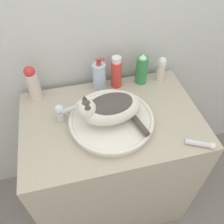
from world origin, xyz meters
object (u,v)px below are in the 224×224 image
at_px(spray_bottle_trigger, 142,70).
at_px(deodorant_stick, 161,68).
at_px(soap_pump_bottle, 99,76).
at_px(cream_tube, 200,144).
at_px(lotion_bottle_white, 33,83).
at_px(faucet, 62,112).
at_px(cat, 109,108).
at_px(shampoo_bottle_tall, 116,73).

bearing_deg(spray_bottle_trigger, deodorant_stick, 0.00).
distance_m(soap_pump_bottle, cream_tube, 0.62).
bearing_deg(lotion_bottle_white, deodorant_stick, 0.00).
bearing_deg(faucet, lotion_bottle_white, 142.47).
relative_size(soap_pump_bottle, deodorant_stick, 1.35).
height_order(cat, deodorant_stick, cat).
bearing_deg(soap_pump_bottle, cat, -91.84).
distance_m(faucet, spray_bottle_trigger, 0.51).
xyz_separation_m(faucet, cream_tube, (0.59, -0.30, -0.04)).
height_order(faucet, lotion_bottle_white, lotion_bottle_white).
relative_size(faucet, soap_pump_bottle, 0.63).
height_order(cat, cream_tube, cat).
distance_m(spray_bottle_trigger, lotion_bottle_white, 0.59).
bearing_deg(cream_tube, soap_pump_bottle, 126.16).
height_order(spray_bottle_trigger, lotion_bottle_white, lotion_bottle_white).
height_order(faucet, spray_bottle_trigger, spray_bottle_trigger).
bearing_deg(spray_bottle_trigger, faucet, -157.58).
bearing_deg(shampoo_bottle_tall, lotion_bottle_white, -180.00).
xyz_separation_m(lotion_bottle_white, cream_tube, (0.71, -0.49, -0.09)).
relative_size(faucet, lotion_bottle_white, 0.60).
bearing_deg(shampoo_bottle_tall, cat, -110.65).
relative_size(shampoo_bottle_tall, deodorant_stick, 1.30).
relative_size(cat, deodorant_stick, 2.11).
distance_m(faucet, lotion_bottle_white, 0.23).
distance_m(lotion_bottle_white, shampoo_bottle_tall, 0.44).
distance_m(spray_bottle_trigger, deodorant_stick, 0.12).
relative_size(lotion_bottle_white, deodorant_stick, 1.42).
xyz_separation_m(cat, spray_bottle_trigger, (0.25, 0.28, -0.03)).
relative_size(faucet, shampoo_bottle_tall, 0.66).
distance_m(spray_bottle_trigger, shampoo_bottle_tall, 0.15).
distance_m(cat, shampoo_bottle_tall, 0.30).
relative_size(cat, shampoo_bottle_tall, 1.63).
xyz_separation_m(shampoo_bottle_tall, cream_tube, (0.27, -0.49, -0.08)).
bearing_deg(faucet, spray_bottle_trigger, 42.37).
xyz_separation_m(cat, shampoo_bottle_tall, (0.10, 0.28, -0.02)).
distance_m(faucet, shampoo_bottle_tall, 0.37).
bearing_deg(cat, faucet, -26.83).
relative_size(soap_pump_bottle, shampoo_bottle_tall, 1.04).
bearing_deg(lotion_bottle_white, cat, -39.27).
bearing_deg(cat, spray_bottle_trigger, -137.75).
xyz_separation_m(faucet, lotion_bottle_white, (-0.12, 0.19, 0.05)).
height_order(soap_pump_bottle, lotion_bottle_white, lotion_bottle_white).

